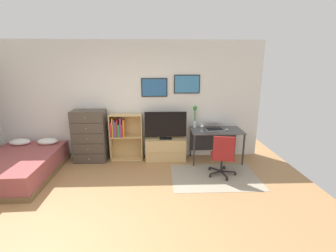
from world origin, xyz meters
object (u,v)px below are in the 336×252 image
Objects in this scene: dresser at (90,136)px; desk at (215,134)px; bed at (19,166)px; television at (166,125)px; computer_mouse at (227,130)px; bookshelf at (123,134)px; bamboo_vase at (195,117)px; office_chair at (223,155)px; laptop at (214,126)px; wine_glass at (202,125)px; tv_stand at (166,149)px.

dresser is 2.87m from desk.
television reaches higher than bed.
computer_mouse is at bearing -5.93° from television.
bookshelf is (0.75, 0.07, 0.03)m from dresser.
desk is 11.01× the size of computer_mouse.
office_chair is at bearing -68.51° from bamboo_vase.
laptop is 4.62× the size of computer_mouse.
bed is 1.88× the size of bookshelf.
bed is 4.16m from desk.
computer_mouse is at bearing -34.54° from laptop.
bookshelf is 2.36m from computer_mouse.
dresser is 1.25× the size of television.
desk is at bearing -21.70° from laptop.
office_chair is (-0.06, -0.89, -0.15)m from desk.
television is 1.10× the size of office_chair.
computer_mouse is (0.28, 0.77, 0.30)m from office_chair.
television is 1.47m from office_chair.
wine_glass is (-0.35, -0.18, 0.26)m from desk.
television is at bearing 174.07° from computer_mouse.
bamboo_vase is (2.40, 0.13, 0.39)m from dresser.
dresser reaches higher than tv_stand.
bookshelf is at bearing 169.43° from laptop.
office_chair reaches higher than desk.
computer_mouse reaches higher than desk.
laptop is at bearing -1.60° from tv_stand.
bamboo_vase is (-0.69, 0.28, 0.23)m from computer_mouse.
dresser is at bearing 179.45° from desk.
office_chair is at bearing -67.21° from wine_glass.
bookshelf reaches higher than laptop.
laptop reaches higher than tv_stand.
laptop is 0.31m from computer_mouse.
bamboo_vase reaches higher than wine_glass.
bed is 4.14m from laptop.
television is 1.88× the size of bamboo_vase.
wine_glass reaches higher than desk.
bookshelf is 1.16× the size of tv_stand.
bookshelf is at bearing 20.76° from bed.
bed is 3.98× the size of bamboo_vase.
bamboo_vase is (1.66, 0.06, 0.37)m from bookshelf.
television is at bearing 12.19° from bed.
bookshelf is at bearing 176.91° from tv_stand.
dresser is 3.10m from computer_mouse.
tv_stand is at bearing 0.50° from dresser.
wine_glass is at bearing -8.82° from bookshelf.
television is 0.71m from bamboo_vase.
dresser is 2.96m from office_chair.
computer_mouse is at bearing 5.85° from bed.
desk is 0.90m from office_chair.
bed is 19.38× the size of computer_mouse.
laptop reaches higher than office_chair.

